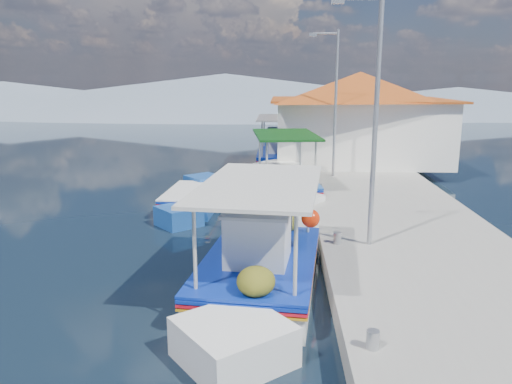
{
  "coord_description": "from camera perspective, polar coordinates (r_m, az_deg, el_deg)",
  "views": [
    {
      "loc": [
        2.35,
        -10.0,
        4.58
      ],
      "look_at": [
        1.63,
        4.24,
        1.3
      ],
      "focal_mm": 34.76,
      "sensor_mm": 36.0,
      "label": 1
    }
  ],
  "objects": [
    {
      "name": "lamp_post_near",
      "position": [
        12.22,
        13.23,
        9.2
      ],
      "size": [
        1.21,
        0.14,
        6.0
      ],
      "color": "#A5A8AD",
      "rests_on": "quay"
    },
    {
      "name": "quay",
      "position": [
        16.95,
        14.89,
        -2.29
      ],
      "size": [
        5.0,
        44.0,
        0.5
      ],
      "primitive_type": "cube",
      "color": "gray",
      "rests_on": "ground"
    },
    {
      "name": "caique_blue_hull",
      "position": [
        17.93,
        -7.24,
        -1.02
      ],
      "size": [
        1.89,
        5.87,
        1.04
      ],
      "rotation": [
        0.0,
        0.0,
        0.04
      ],
      "color": "#194B9B",
      "rests_on": "ground"
    },
    {
      "name": "ground",
      "position": [
        11.25,
        -9.61,
        -11.26
      ],
      "size": [
        160.0,
        160.0,
        0.0
      ],
      "primitive_type": "plane",
      "color": "black",
      "rests_on": "ground"
    },
    {
      "name": "main_caique",
      "position": [
        11.1,
        0.49,
        -8.5
      ],
      "size": [
        2.95,
        8.14,
        2.7
      ],
      "rotation": [
        0.0,
        0.0,
        0.11
      ],
      "color": "white",
      "rests_on": "ground"
    },
    {
      "name": "harbor_building",
      "position": [
        25.36,
        11.74,
        8.6
      ],
      "size": [
        10.49,
        10.49,
        4.4
      ],
      "color": "white",
      "rests_on": "quay"
    },
    {
      "name": "mountain_ridge",
      "position": [
        66.19,
        6.63,
        10.66
      ],
      "size": [
        171.4,
        96.0,
        5.5
      ],
      "color": "slate",
      "rests_on": "ground"
    },
    {
      "name": "bollards",
      "position": [
        15.82,
        8.06,
        -1.56
      ],
      "size": [
        0.2,
        17.2,
        0.3
      ],
      "color": "#A5A8AD",
      "rests_on": "quay"
    },
    {
      "name": "lamp_post_far",
      "position": [
        21.13,
        8.91,
        10.82
      ],
      "size": [
        1.21,
        0.14,
        6.0
      ],
      "color": "#A5A8AD",
      "rests_on": "quay"
    },
    {
      "name": "caique_green_canopy",
      "position": [
        19.46,
        3.37,
        0.58
      ],
      "size": [
        2.78,
        7.43,
        2.8
      ],
      "rotation": [
        0.0,
        0.0,
        -0.12
      ],
      "color": "white",
      "rests_on": "ground"
    },
    {
      "name": "caique_far",
      "position": [
        26.26,
        2.9,
        4.08
      ],
      "size": [
        2.51,
        8.32,
        2.91
      ],
      "rotation": [
        0.0,
        0.0,
        -0.01
      ],
      "color": "#194B9B",
      "rests_on": "ground"
    }
  ]
}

